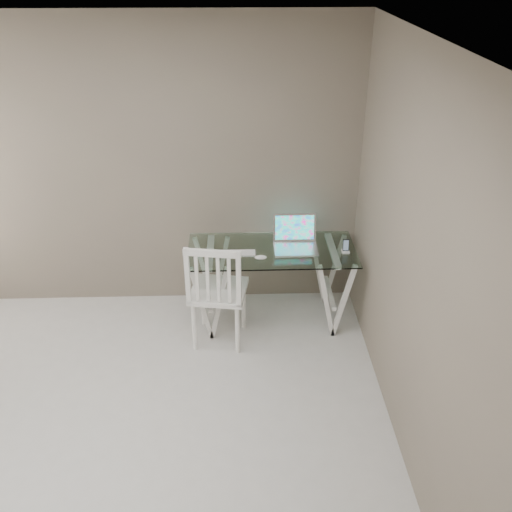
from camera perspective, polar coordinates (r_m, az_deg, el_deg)
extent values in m
plane|color=beige|center=(4.22, -14.22, -20.77)|extent=(4.50, 4.50, 0.00)
cube|color=white|center=(2.83, -21.06, 17.80)|extent=(4.00, 4.50, 0.02)
cube|color=#706558|center=(5.30, -11.51, 8.40)|extent=(4.00, 0.02, 2.70)
cube|color=#706558|center=(3.40, 17.68, -4.76)|extent=(0.02, 4.50, 2.70)
cube|color=silver|center=(5.09, 1.57, 0.58)|extent=(1.50, 0.70, 0.01)
cube|color=silver|center=(5.28, -4.46, -3.12)|extent=(0.24, 0.62, 0.72)
cube|color=silver|center=(5.34, 7.42, -2.89)|extent=(0.24, 0.62, 0.72)
cube|color=white|center=(4.97, -3.76, -3.50)|extent=(0.53, 0.53, 0.04)
cylinder|color=white|center=(4.99, -6.20, -7.04)|extent=(0.04, 0.04, 0.48)
cylinder|color=white|center=(4.93, -1.86, -7.38)|extent=(0.04, 0.04, 0.48)
cylinder|color=white|center=(5.30, -5.33, -4.66)|extent=(0.04, 0.04, 0.48)
cylinder|color=white|center=(5.24, -1.26, -4.95)|extent=(0.04, 0.04, 0.48)
cube|color=white|center=(4.65, -4.33, -2.20)|extent=(0.47, 0.10, 0.52)
cube|color=silver|center=(5.09, 4.00, 0.69)|extent=(0.39, 0.27, 0.02)
cube|color=#19D899|center=(5.18, 3.88, 2.87)|extent=(0.39, 0.07, 0.25)
cube|color=silver|center=(5.03, -1.67, 0.29)|extent=(0.30, 0.13, 0.01)
ellipsoid|color=white|center=(4.93, 0.47, -0.15)|extent=(0.10, 0.06, 0.03)
cube|color=white|center=(5.10, 8.94, 0.43)|extent=(0.07, 0.07, 0.02)
cube|color=black|center=(5.08, 8.97, 1.08)|extent=(0.05, 0.03, 0.11)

